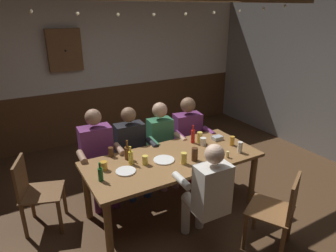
{
  "coord_description": "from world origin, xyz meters",
  "views": [
    {
      "loc": [
        -1.65,
        -2.62,
        2.4
      ],
      "look_at": [
        0.0,
        0.26,
        1.11
      ],
      "focal_mm": 32.02,
      "sensor_mm": 36.0,
      "label": 1
    }
  ],
  "objects_px": {
    "person_2": "(162,140)",
    "plate_1": "(126,171)",
    "chair_empty_near_left": "(35,191)",
    "bottle_1": "(131,157)",
    "person_0": "(98,152)",
    "pint_glass_2": "(184,158)",
    "person_3": "(189,133)",
    "person_1": "(132,147)",
    "pint_glass_7": "(203,141)",
    "pint_glass_4": "(111,152)",
    "pint_glass_6": "(240,147)",
    "dining_table": "(173,164)",
    "person_4": "(208,191)",
    "plate_0": "(164,160)",
    "pint_glass_3": "(145,160)",
    "pint_glass_8": "(200,137)",
    "chair_empty_near_right": "(279,211)",
    "pint_glass_5": "(232,141)",
    "wall_dart_cabinet": "(65,50)",
    "condiment_caddy": "(217,138)",
    "bottle_3": "(193,136)",
    "pint_glass_1": "(104,166)",
    "table_candle": "(228,154)",
    "bottle_2": "(127,153)",
    "bottle_0": "(101,174)",
    "pint_glass_0": "(195,154)"
  },
  "relations": [
    {
      "from": "pint_glass_3",
      "to": "pint_glass_8",
      "type": "bearing_deg",
      "value": 12.31
    },
    {
      "from": "bottle_0",
      "to": "wall_dart_cabinet",
      "type": "relative_size",
      "value": 0.3
    },
    {
      "from": "plate_0",
      "to": "bottle_2",
      "type": "xyz_separation_m",
      "value": [
        -0.35,
        0.25,
        0.08
      ]
    },
    {
      "from": "dining_table",
      "to": "person_2",
      "type": "distance_m",
      "value": 0.73
    },
    {
      "from": "bottle_1",
      "to": "pint_glass_0",
      "type": "xyz_separation_m",
      "value": [
        0.68,
        -0.29,
        -0.01
      ]
    },
    {
      "from": "chair_empty_near_left",
      "to": "bottle_1",
      "type": "height_order",
      "value": "bottle_1"
    },
    {
      "from": "dining_table",
      "to": "pint_glass_4",
      "type": "xyz_separation_m",
      "value": [
        -0.63,
        0.4,
        0.15
      ]
    },
    {
      "from": "bottle_3",
      "to": "pint_glass_1",
      "type": "height_order",
      "value": "bottle_3"
    },
    {
      "from": "chair_empty_near_left",
      "to": "pint_glass_2",
      "type": "distance_m",
      "value": 1.74
    },
    {
      "from": "pint_glass_5",
      "to": "person_0",
      "type": "bearing_deg",
      "value": 153.61
    },
    {
      "from": "pint_glass_3",
      "to": "bottle_2",
      "type": "bearing_deg",
      "value": 118.87
    },
    {
      "from": "person_4",
      "to": "condiment_caddy",
      "type": "distance_m",
      "value": 1.17
    },
    {
      "from": "condiment_caddy",
      "to": "person_2",
      "type": "bearing_deg",
      "value": 137.07
    },
    {
      "from": "bottle_1",
      "to": "person_3",
      "type": "bearing_deg",
      "value": 26.33
    },
    {
      "from": "person_0",
      "to": "person_4",
      "type": "relative_size",
      "value": 1.02
    },
    {
      "from": "pint_glass_2",
      "to": "pint_glass_8",
      "type": "distance_m",
      "value": 0.65
    },
    {
      "from": "person_1",
      "to": "chair_empty_near_left",
      "type": "distance_m",
      "value": 1.31
    },
    {
      "from": "wall_dart_cabinet",
      "to": "person_4",
      "type": "bearing_deg",
      "value": -79.83
    },
    {
      "from": "bottle_3",
      "to": "pint_glass_2",
      "type": "height_order",
      "value": "bottle_3"
    },
    {
      "from": "pint_glass_2",
      "to": "wall_dart_cabinet",
      "type": "relative_size",
      "value": 0.2
    },
    {
      "from": "chair_empty_near_left",
      "to": "pint_glass_7",
      "type": "height_order",
      "value": "chair_empty_near_left"
    },
    {
      "from": "plate_1",
      "to": "pint_glass_6",
      "type": "distance_m",
      "value": 1.44
    },
    {
      "from": "chair_empty_near_right",
      "to": "plate_0",
      "type": "height_order",
      "value": "chair_empty_near_right"
    },
    {
      "from": "person_4",
      "to": "pint_glass_5",
      "type": "xyz_separation_m",
      "value": [
        0.85,
        0.62,
        0.14
      ]
    },
    {
      "from": "person_2",
      "to": "plate_1",
      "type": "bearing_deg",
      "value": 44.64
    },
    {
      "from": "person_0",
      "to": "pint_glass_4",
      "type": "distance_m",
      "value": 0.33
    },
    {
      "from": "person_2",
      "to": "pint_glass_8",
      "type": "relative_size",
      "value": 8.3
    },
    {
      "from": "plate_0",
      "to": "plate_1",
      "type": "height_order",
      "value": "same"
    },
    {
      "from": "wall_dart_cabinet",
      "to": "person_1",
      "type": "bearing_deg",
      "value": -79.68
    },
    {
      "from": "person_0",
      "to": "bottle_0",
      "type": "xyz_separation_m",
      "value": [
        -0.2,
        -0.77,
        0.13
      ]
    },
    {
      "from": "bottle_3",
      "to": "bottle_2",
      "type": "bearing_deg",
      "value": -179.75
    },
    {
      "from": "person_4",
      "to": "pint_glass_1",
      "type": "height_order",
      "value": "person_4"
    },
    {
      "from": "bottle_2",
      "to": "pint_glass_5",
      "type": "bearing_deg",
      "value": -13.27
    },
    {
      "from": "person_2",
      "to": "pint_glass_6",
      "type": "bearing_deg",
      "value": 124.35
    },
    {
      "from": "person_3",
      "to": "plate_1",
      "type": "height_order",
      "value": "person_3"
    },
    {
      "from": "person_1",
      "to": "pint_glass_3",
      "type": "bearing_deg",
      "value": 83.69
    },
    {
      "from": "person_4",
      "to": "pint_glass_3",
      "type": "relative_size",
      "value": 11.19
    },
    {
      "from": "pint_glass_5",
      "to": "chair_empty_near_right",
      "type": "bearing_deg",
      "value": -103.2
    },
    {
      "from": "condiment_caddy",
      "to": "pint_glass_6",
      "type": "relative_size",
      "value": 1.0
    },
    {
      "from": "dining_table",
      "to": "bottle_1",
      "type": "height_order",
      "value": "bottle_1"
    },
    {
      "from": "dining_table",
      "to": "person_4",
      "type": "relative_size",
      "value": 1.71
    },
    {
      "from": "table_candle",
      "to": "condiment_caddy",
      "type": "bearing_deg",
      "value": 64.67
    },
    {
      "from": "person_2",
      "to": "chair_empty_near_right",
      "type": "height_order",
      "value": "person_2"
    },
    {
      "from": "dining_table",
      "to": "chair_empty_near_left",
      "type": "relative_size",
      "value": 2.39
    },
    {
      "from": "person_0",
      "to": "pint_glass_2",
      "type": "relative_size",
      "value": 9.05
    },
    {
      "from": "plate_0",
      "to": "wall_dart_cabinet",
      "type": "xyz_separation_m",
      "value": [
        -0.46,
        2.62,
        1.01
      ]
    },
    {
      "from": "dining_table",
      "to": "person_4",
      "type": "bearing_deg",
      "value": -89.79
    },
    {
      "from": "pint_glass_2",
      "to": "pint_glass_5",
      "type": "bearing_deg",
      "value": 7.85
    },
    {
      "from": "person_1",
      "to": "pint_glass_7",
      "type": "bearing_deg",
      "value": 146.81
    },
    {
      "from": "bottle_1",
      "to": "person_2",
      "type": "bearing_deg",
      "value": 38.65
    }
  ]
}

